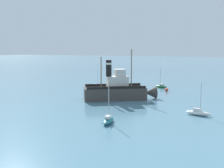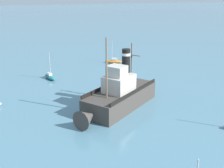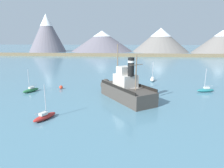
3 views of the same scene
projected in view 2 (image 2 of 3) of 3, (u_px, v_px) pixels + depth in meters
name	position (u px, v px, depth m)	size (l,w,h in m)	color
ground_plane	(119.00, 105.00, 39.07)	(600.00, 600.00, 0.00)	teal
old_tugboat	(118.00, 96.00, 37.27)	(10.83, 13.84, 9.90)	#423D38
sailboat_teal	(50.00, 77.00, 50.28)	(3.95, 1.90, 4.90)	#23757A
sailboat_orange	(113.00, 61.00, 61.26)	(2.93, 3.81, 4.90)	orange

